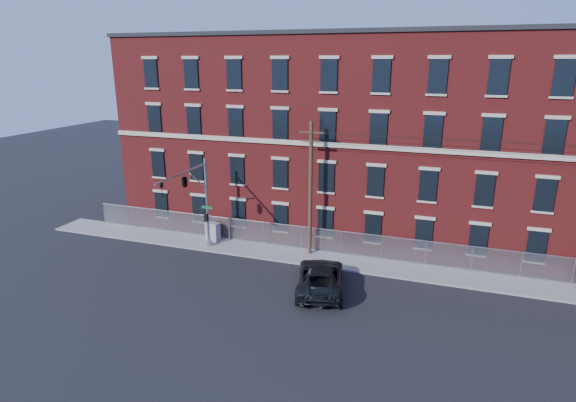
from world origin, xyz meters
The scene contains 8 objects.
ground centered at (0.00, 0.00, 0.00)m, with size 140.00×140.00×0.00m, color black.
sidewalk centered at (12.00, 5.00, 0.06)m, with size 65.00×3.00×0.12m, color gray.
mill_building centered at (12.00, 13.93, 8.15)m, with size 55.30×14.32×16.30m.
chain_link_fence centered at (12.00, 6.30, 1.06)m, with size 59.06×0.06×1.85m.
traffic_signal_mast centered at (-6.00, 2.18, 5.39)m, with size 0.90×6.75×7.00m.
utility_pole_near centered at (2.00, 5.60, 5.34)m, with size 1.80×0.28×10.00m.
pickup_truck centered at (4.26, 0.34, 0.86)m, with size 2.84×6.16×1.71m, color black.
utility_cabinet centered at (-6.27, 5.70, 0.85)m, with size 1.17×0.59×1.46m, color gray.
Camera 1 is at (11.25, -26.29, 14.23)m, focal length 29.32 mm.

